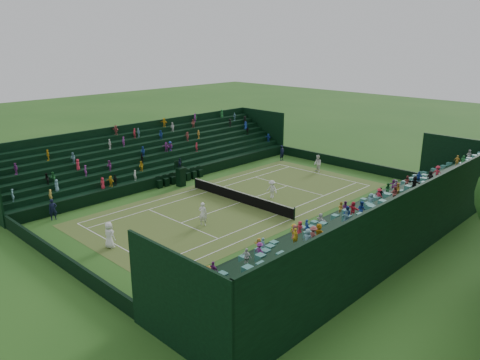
{
  "coord_description": "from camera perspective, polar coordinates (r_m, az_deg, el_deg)",
  "views": [
    {
      "loc": [
        25.98,
        -26.73,
        13.41
      ],
      "look_at": [
        0.0,
        0.0,
        2.0
      ],
      "focal_mm": 35.0,
      "sensor_mm": 36.0,
      "label": 1
    }
  ],
  "objects": [
    {
      "name": "player_far_west",
      "position": [
        49.0,
        9.46,
        1.98
      ],
      "size": [
        1.07,
        0.96,
        1.79
      ],
      "primitive_type": "imported",
      "rotation": [
        0.0,
        0.0,
        -0.4
      ],
      "color": "white",
      "rests_on": "ground"
    },
    {
      "name": "perimeter_wall_north",
      "position": [
        51.55,
        12.41,
        2.11
      ],
      "size": [
        17.17,
        0.2,
        1.0
      ],
      "primitive_type": "cube",
      "color": "black",
      "rests_on": "ground"
    },
    {
      "name": "player_far_east",
      "position": [
        40.61,
        3.91,
        -1.12
      ],
      "size": [
        1.09,
        0.71,
        1.6
      ],
      "primitive_type": "imported",
      "rotation": [
        0.0,
        0.0,
        0.12
      ],
      "color": "white",
      "rests_on": "ground"
    },
    {
      "name": "line_judge_south",
      "position": [
        38.45,
        -21.85,
        -3.36
      ],
      "size": [
        0.55,
        0.69,
        1.66
      ],
      "primitive_type": "imported",
      "rotation": [
        0.0,
        0.0,
        1.3
      ],
      "color": "black",
      "rests_on": "ground"
    },
    {
      "name": "ground",
      "position": [
        39.61,
        0.0,
        -2.77
      ],
      "size": [
        160.0,
        160.0,
        0.0
      ],
      "primitive_type": "plane",
      "color": "#27591C",
      "rests_on": "ground"
    },
    {
      "name": "tennis_net",
      "position": [
        39.44,
        0.0,
        -2.05
      ],
      "size": [
        11.67,
        0.1,
        1.06
      ],
      "color": "black",
      "rests_on": "ground"
    },
    {
      "name": "court_surface",
      "position": [
        39.61,
        0.0,
        -2.76
      ],
      "size": [
        12.97,
        26.77,
        0.01
      ],
      "primitive_type": "cube",
      "color": "#396D24",
      "rests_on": "ground"
    },
    {
      "name": "south_grandstand",
      "position": [
        48.46,
        -10.81,
        2.54
      ],
      "size": [
        6.6,
        32.0,
        4.9
      ],
      "color": "black",
      "rests_on": "ground"
    },
    {
      "name": "courtside_chairs",
      "position": [
        45.42,
        -7.31,
        0.24
      ],
      "size": [
        0.5,
        5.47,
        1.08
      ],
      "color": "black",
      "rests_on": "ground"
    },
    {
      "name": "north_grandstand",
      "position": [
        32.13,
        16.49,
        -5.39
      ],
      "size": [
        6.6,
        32.0,
        4.9
      ],
      "color": "black",
      "rests_on": "ground"
    },
    {
      "name": "player_near_west",
      "position": [
        32.25,
        -15.64,
        -6.48
      ],
      "size": [
        0.97,
        0.72,
        1.79
      ],
      "primitive_type": "imported",
      "rotation": [
        0.0,
        0.0,
        3.33
      ],
      "color": "white",
      "rests_on": "ground"
    },
    {
      "name": "perimeter_wall_south",
      "position": [
        30.97,
        -21.21,
        -8.86
      ],
      "size": [
        17.17,
        0.2,
        1.0
      ],
      "primitive_type": "cube",
      "color": "black",
      "rests_on": "ground"
    },
    {
      "name": "perimeter_wall_west",
      "position": [
        45.49,
        -7.69,
        0.37
      ],
      "size": [
        0.2,
        31.77,
        1.0
      ],
      "primitive_type": "cube",
      "color": "black",
      "rests_on": "ground"
    },
    {
      "name": "player_near_east",
      "position": [
        34.75,
        -4.55,
        -4.13
      ],
      "size": [
        0.78,
        0.68,
        1.81
      ],
      "primitive_type": "imported",
      "rotation": [
        0.0,
        0.0,
        3.61
      ],
      "color": "white",
      "rests_on": "ground"
    },
    {
      "name": "umpire_chair",
      "position": [
        44.02,
        -7.26,
        0.7
      ],
      "size": [
        0.85,
        0.85,
        2.68
      ],
      "color": "black",
      "rests_on": "ground"
    },
    {
      "name": "line_judge_north",
      "position": [
        53.16,
        5.15,
        3.31
      ],
      "size": [
        0.42,
        0.64,
        1.75
      ],
      "primitive_type": "imported",
      "rotation": [
        0.0,
        0.0,
        1.57
      ],
      "color": "black",
      "rests_on": "ground"
    },
    {
      "name": "perimeter_wall_east",
      "position": [
        34.46,
        10.21,
        -5.27
      ],
      "size": [
        0.2,
        31.77,
        1.0
      ],
      "primitive_type": "cube",
      "color": "black",
      "rests_on": "ground"
    }
  ]
}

